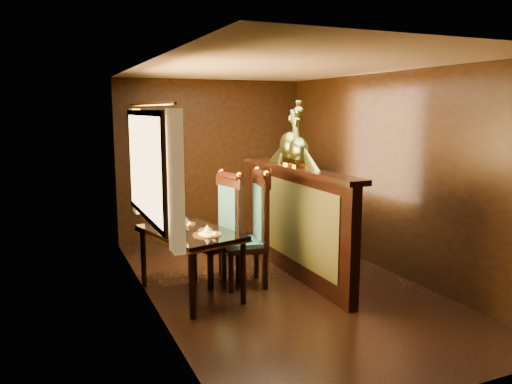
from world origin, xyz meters
The scene contains 8 objects.
ground centered at (0.00, 0.00, 0.00)m, with size 5.00×5.00×0.00m, color black.
room_shell centered at (-0.09, 0.02, 1.58)m, with size 3.04×5.04×2.52m.
partition centered at (0.32, 0.30, 0.71)m, with size 0.26×2.70×1.36m.
dining_table centered at (-1.05, 0.13, 0.67)m, with size 1.04×1.40×0.94m.
chair_left centered at (-0.53, 0.46, 0.69)m, with size 0.57×0.59×1.33m.
chair_right centered at (-0.27, 0.18, 0.71)m, with size 0.56×0.58×1.37m.
peacock_left centered at (0.33, 0.23, 1.70)m, with size 0.21×0.57×0.68m, color #1B5239, non-canonical shape.
peacock_right centered at (0.33, 0.43, 1.75)m, with size 0.25×0.66×0.79m, color #1B5239, non-canonical shape.
Camera 1 is at (-2.50, -5.01, 2.04)m, focal length 35.00 mm.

